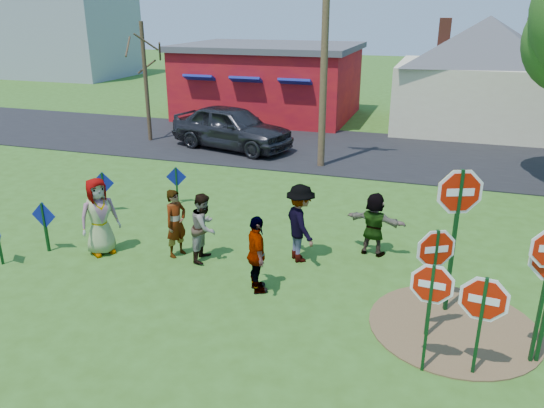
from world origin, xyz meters
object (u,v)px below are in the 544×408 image
(stop_sign_a, at_px, (431,294))
(utility_pole, at_px, (325,46))
(person_a, at_px, (99,216))
(person_b, at_px, (176,223))
(stop_sign_b, at_px, (458,206))
(suv, at_px, (232,127))

(stop_sign_a, distance_m, utility_pole, 12.61)
(person_a, height_order, person_b, person_a)
(stop_sign_b, relative_size, utility_pole, 0.37)
(stop_sign_b, bearing_deg, person_a, 157.17)
(stop_sign_a, distance_m, suv, 15.49)
(stop_sign_a, height_order, person_a, stop_sign_a)
(stop_sign_a, height_order, person_b, stop_sign_a)
(utility_pole, bearing_deg, stop_sign_a, -68.83)
(suv, distance_m, utility_pole, 5.69)
(stop_sign_a, distance_m, person_a, 8.17)
(person_b, relative_size, utility_pole, 0.20)
(utility_pole, bearing_deg, person_b, -100.34)
(stop_sign_a, xyz_separation_m, person_a, (-7.84, 2.24, -0.48))
(person_a, relative_size, person_b, 1.15)
(person_a, height_order, suv, person_a)
(stop_sign_a, bearing_deg, person_a, 167.98)
(stop_sign_b, xyz_separation_m, person_b, (-6.33, 0.63, -1.42))
(person_a, bearing_deg, person_b, -40.65)
(stop_sign_a, bearing_deg, stop_sign_b, 84.98)
(person_b, distance_m, suv, 10.47)
(person_a, bearing_deg, suv, 39.61)
(person_b, bearing_deg, suv, 34.19)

